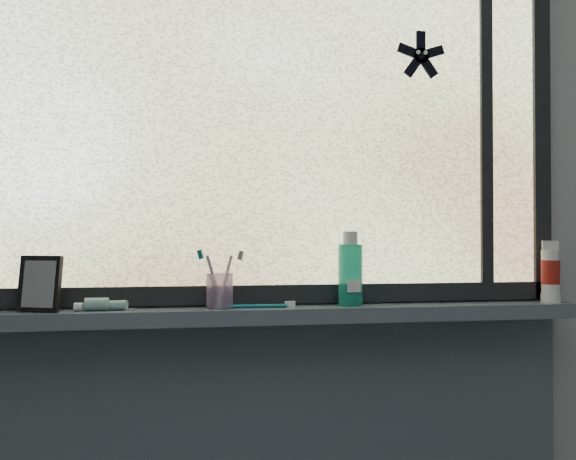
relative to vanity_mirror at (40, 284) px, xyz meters
The scene contains 13 objects.
wall_back 0.64m from the vanity_mirror, ahead, with size 3.00×0.01×2.50m, color #9EA3A8.
windowsill 0.62m from the vanity_mirror, ahead, with size 1.62×0.14×0.04m, color #4B5765.
window_pane 0.76m from the vanity_mirror, ahead, with size 1.50×0.01×1.00m, color silver.
frame_bottom 0.62m from the vanity_mirror, ahead, with size 1.60×0.03×0.05m, color black.
frame_right 1.46m from the vanity_mirror, ahead, with size 0.05×0.03×1.10m, color black.
frame_mullion 1.29m from the vanity_mirror, ahead, with size 0.04×0.03×1.00m, color black.
starfish_sticker 1.20m from the vanity_mirror, ahead, with size 0.15×0.02×0.15m, color black, non-canonical shape.
vanity_mirror is the anchor object (origin of this frame).
toothpaste_tube 0.16m from the vanity_mirror, ahead, with size 0.18×0.04×0.03m, color silver, non-canonical shape.
toothbrush_cup 0.44m from the vanity_mirror, ahead, with size 0.07×0.07×0.09m, color #BC99CB.
toothbrush_lying 0.53m from the vanity_mirror, ahead, with size 0.22×0.02×0.01m, color #0C6373, non-canonical shape.
mouthwash_bottle 0.79m from the vanity_mirror, ahead, with size 0.07×0.07×0.16m, color teal.
cream_tube 1.38m from the vanity_mirror, ahead, with size 0.05×0.05×0.12m, color silver.
Camera 1 is at (-0.30, -0.44, 1.19)m, focal length 40.00 mm.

